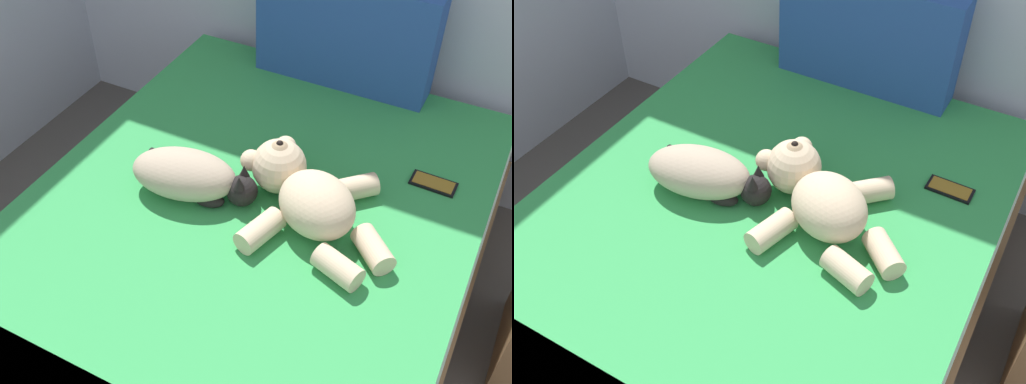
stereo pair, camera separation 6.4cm
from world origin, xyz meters
TOP-DOWN VIEW (x-y plane):
  - bed at (1.44, 3.40)m, footprint 1.42×1.90m
  - patterned_cushion at (1.44, 4.25)m, footprint 0.69×0.15m
  - cat at (1.25, 3.42)m, footprint 0.44×0.26m
  - teddy_bear at (1.61, 3.49)m, footprint 0.57×0.46m
  - cell_phone at (1.93, 3.81)m, footprint 0.15×0.08m

SIDE VIEW (x-z plane):
  - bed at x=1.44m, z-range 0.00..0.52m
  - cell_phone at x=1.93m, z-range 0.53..0.54m
  - cat at x=1.25m, z-range 0.52..0.67m
  - teddy_bear at x=1.61m, z-range 0.51..0.70m
  - patterned_cushion at x=1.44m, z-range 0.53..0.95m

